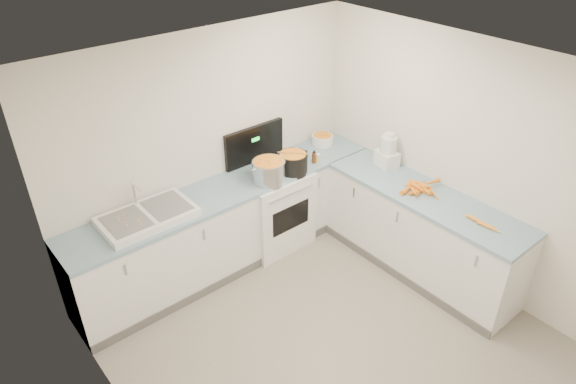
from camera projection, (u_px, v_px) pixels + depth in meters
floor at (340, 350)px, 4.66m from camera, size 3.50×4.00×0.00m
ceiling at (361, 87)px, 3.34m from camera, size 3.50×4.00×0.00m
wall_back at (210, 150)px, 5.30m from camera, size 3.50×0.00×2.50m
wall_left at (142, 356)px, 3.04m from camera, size 0.00×4.00×2.50m
wall_right at (476, 170)px, 4.95m from camera, size 0.00×4.00×2.50m
counter_back at (231, 224)px, 5.52m from camera, size 3.50×0.62×0.94m
counter_right at (420, 232)px, 5.39m from camera, size 0.62×2.20×0.94m
stove at (272, 207)px, 5.80m from camera, size 0.76×0.65×1.36m
sink at (147, 216)px, 4.76m from camera, size 0.86×0.52×0.31m
steel_pot at (269, 172)px, 5.32m from camera, size 0.36×0.36×0.25m
black_pot at (293, 163)px, 5.51m from camera, size 0.42×0.42×0.23m
wooden_spoon at (293, 153)px, 5.44m from camera, size 0.23×0.26×0.01m
mixing_bowl at (322, 140)px, 6.08m from camera, size 0.34×0.34×0.12m
extract_bottle at (314, 158)px, 5.68m from camera, size 0.05×0.05×0.12m
spice_jar at (318, 159)px, 5.70m from camera, size 0.05×0.05×0.09m
food_processor at (388, 152)px, 5.57m from camera, size 0.23×0.26×0.39m
carrot_pile at (419, 188)px, 5.19m from camera, size 0.46×0.43×0.08m
peeled_carrots at (484, 224)px, 4.69m from camera, size 0.09×0.36×0.04m
peelings at (129, 220)px, 4.63m from camera, size 0.18×0.26×0.01m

